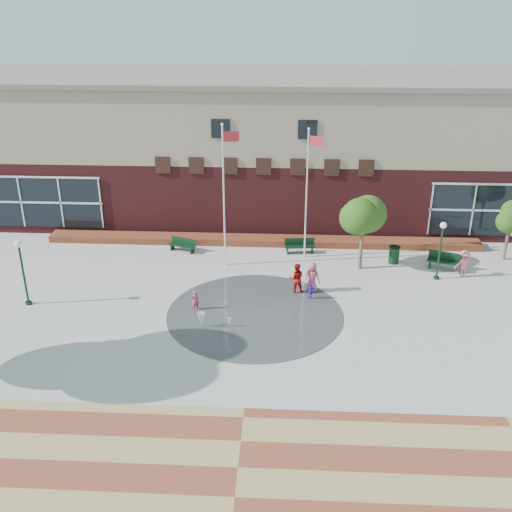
{
  "coord_description": "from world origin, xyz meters",
  "views": [
    {
      "loc": [
        1.38,
        -21.81,
        14.22
      ],
      "look_at": [
        0.0,
        4.0,
        2.6
      ],
      "focal_mm": 42.0,
      "sensor_mm": 36.0,
      "label": 1
    }
  ],
  "objects_px": {
    "flagpole_left": "(224,189)",
    "flagpole_right": "(308,188)",
    "trash_can": "(394,255)",
    "bench_left": "(182,247)",
    "child_splash": "(195,300)"
  },
  "relations": [
    {
      "from": "flagpole_left",
      "to": "bench_left",
      "type": "relative_size",
      "value": 4.8
    },
    {
      "from": "child_splash",
      "to": "trash_can",
      "type": "bearing_deg",
      "value": -176.31
    },
    {
      "from": "bench_left",
      "to": "child_splash",
      "type": "distance_m",
      "value": 7.14
    },
    {
      "from": "flagpole_left",
      "to": "flagpole_right",
      "type": "distance_m",
      "value": 4.63
    },
    {
      "from": "flagpole_left",
      "to": "trash_can",
      "type": "xyz_separation_m",
      "value": [
        9.41,
        0.72,
        -3.91
      ]
    },
    {
      "from": "flagpole_left",
      "to": "flagpole_right",
      "type": "relative_size",
      "value": 1.06
    },
    {
      "from": "trash_can",
      "to": "child_splash",
      "type": "distance_m",
      "value": 11.94
    },
    {
      "from": "flagpole_right",
      "to": "child_splash",
      "type": "distance_m",
      "value": 9.21
    },
    {
      "from": "flagpole_left",
      "to": "child_splash",
      "type": "distance_m",
      "value": 6.58
    },
    {
      "from": "flagpole_left",
      "to": "bench_left",
      "type": "distance_m",
      "value": 5.28
    },
    {
      "from": "flagpole_left",
      "to": "child_splash",
      "type": "height_order",
      "value": "flagpole_left"
    },
    {
      "from": "flagpole_right",
      "to": "child_splash",
      "type": "height_order",
      "value": "flagpole_right"
    },
    {
      "from": "trash_can",
      "to": "flagpole_left",
      "type": "bearing_deg",
      "value": -175.61
    },
    {
      "from": "flagpole_left",
      "to": "bench_left",
      "type": "height_order",
      "value": "flagpole_left"
    },
    {
      "from": "bench_left",
      "to": "trash_can",
      "type": "distance_m",
      "value": 12.2
    }
  ]
}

